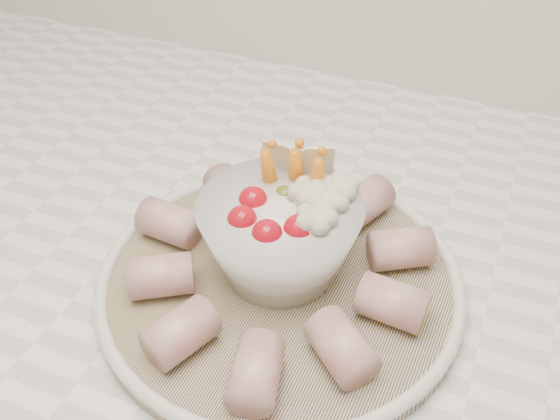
% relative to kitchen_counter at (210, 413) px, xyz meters
% --- Properties ---
extents(kitchen_counter, '(2.04, 0.62, 0.92)m').
position_rel_kitchen_counter_xyz_m(kitchen_counter, '(0.00, 0.00, 0.00)').
color(kitchen_counter, beige).
rests_on(kitchen_counter, ground).
extents(serving_platter, '(0.33, 0.33, 0.02)m').
position_rel_kitchen_counter_xyz_m(serving_platter, '(0.16, -0.11, 0.47)').
color(serving_platter, navy).
rests_on(serving_platter, kitchen_counter).
extents(veggie_bowl, '(0.14, 0.14, 0.11)m').
position_rel_kitchen_counter_xyz_m(veggie_bowl, '(0.16, -0.09, 0.52)').
color(veggie_bowl, silver).
rests_on(veggie_bowl, serving_platter).
extents(cured_meat_rolls, '(0.27, 0.28, 0.04)m').
position_rel_kitchen_counter_xyz_m(cured_meat_rolls, '(0.16, -0.11, 0.49)').
color(cured_meat_rolls, '#A44B4D').
rests_on(cured_meat_rolls, serving_platter).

